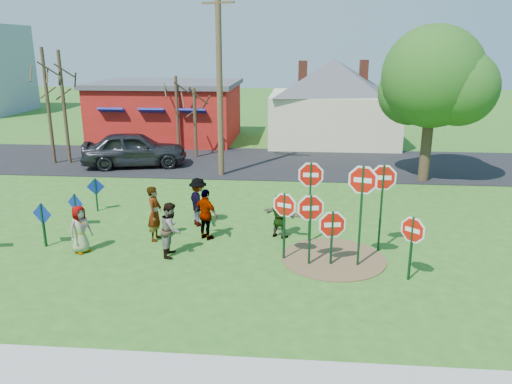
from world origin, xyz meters
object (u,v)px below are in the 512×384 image
person_b (155,213)px  leafy_tree (435,82)px  stop_sign_a (284,211)px  suv (135,149)px  utility_pole (219,76)px  stop_sign_b (311,182)px  stop_sign_d (383,186)px  person_a (80,229)px  stop_sign_c (362,193)px

person_b → leafy_tree: 14.15m
stop_sign_a → suv: stop_sign_a is taller
stop_sign_a → leafy_tree: 12.00m
leafy_tree → utility_pole: bearing=178.9°
stop_sign_b → suv: stop_sign_b is taller
stop_sign_d → leafy_tree: 9.69m
stop_sign_b → stop_sign_d: stop_sign_d is taller
suv → utility_pole: utility_pole is taller
person_b → leafy_tree: (10.75, 8.42, 3.70)m
stop_sign_b → utility_pole: utility_pole is taller
suv → leafy_tree: leafy_tree is taller
stop_sign_a → stop_sign_b: bearing=85.3°
utility_pole → leafy_tree: utility_pole is taller
person_b → leafy_tree: leafy_tree is taller
person_a → leafy_tree: (12.78, 9.65, 3.86)m
stop_sign_a → stop_sign_c: 2.32m
leafy_tree → stop_sign_a: bearing=-123.7°
stop_sign_a → person_b: size_ratio=1.21×
stop_sign_a → person_b: (-4.31, 1.22, -0.61)m
utility_pole → stop_sign_a: bearing=-70.7°
stop_sign_b → stop_sign_d: (2.18, -0.53, 0.08)m
stop_sign_a → stop_sign_d: 3.17m
stop_sign_b → leafy_tree: bearing=55.6°
utility_pole → stop_sign_c: bearing=-60.9°
person_a → utility_pole: size_ratio=0.17×
person_a → utility_pole: bearing=16.3°
stop_sign_c → person_b: bearing=-177.1°
stop_sign_c → leafy_tree: leafy_tree is taller
utility_pole → suv: bearing=163.9°
stop_sign_d → stop_sign_b: bearing=166.0°
person_b → suv: suv is taller
suv → stop_sign_d: bearing=-146.1°
stop_sign_a → person_a: bearing=-156.9°
stop_sign_b → person_a: (-7.12, -1.49, -1.29)m
stop_sign_a → utility_pole: bearing=132.3°
stop_sign_c → leafy_tree: (4.25, 9.91, 2.37)m
stop_sign_b → stop_sign_c: size_ratio=0.89×
stop_sign_a → leafy_tree: bearing=79.2°
stop_sign_d → stop_sign_a: bearing=-162.6°
stop_sign_c → utility_pole: (-5.63, 10.10, 2.59)m
leafy_tree → suv: bearing=173.9°
person_a → leafy_tree: size_ratio=0.21×
stop_sign_c → utility_pole: size_ratio=0.35×
suv → person_a: bearing=176.1°
stop_sign_b → stop_sign_d: bearing=-13.2°
stop_sign_a → utility_pole: (-3.44, 9.83, 3.31)m
person_a → person_b: person_b is taller
stop_sign_b → stop_sign_c: stop_sign_c is taller
stop_sign_c → person_a: (-8.53, 0.26, -1.49)m
utility_pole → leafy_tree: 9.89m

